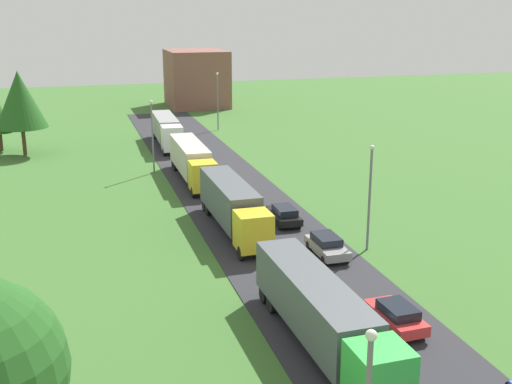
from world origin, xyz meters
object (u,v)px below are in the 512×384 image
truck_third (192,160)px  distant_building (196,78)px  truck_second (233,204)px  lamppost_fourth (218,98)px  car_fourth (284,214)px  truck_fourth (167,129)px  car_third (327,245)px  lamppost_third (152,133)px  car_second (396,316)px  tree_oak (20,100)px  lamppost_second (370,192)px  truck_lead (321,313)px

truck_third → distant_building: (10.77, 51.71, 2.81)m
truck_second → lamppost_fourth: size_ratio=1.60×
car_fourth → truck_fourth: bearing=97.6°
car_third → lamppost_third: size_ratio=0.56×
car_second → tree_oak: size_ratio=0.41×
lamppost_second → lamppost_third: (-11.96, 27.27, 0.01)m
car_third → lamppost_third: lamppost_third is taller
truck_third → car_third: bearing=-77.3°
truck_third → tree_oak: (-17.16, 17.07, 4.58)m
lamppost_second → lamppost_fourth: (0.40, 50.10, 0.24)m
truck_second → car_second: 18.93m
truck_second → truck_fourth: 34.26m
car_second → lamppost_third: bearing=101.8°
truck_lead → lamppost_third: lamppost_third is taller
truck_fourth → distant_building: distant_building is taller
car_fourth → tree_oak: size_ratio=0.44×
truck_fourth → lamppost_fourth: lamppost_fourth is taller
lamppost_second → tree_oak: 47.73m
lamppost_fourth → distant_building: distant_building is taller
truck_lead → lamppost_second: (8.67, 12.41, 2.26)m
distant_building → truck_lead: bearing=-97.1°
truck_lead → car_fourth: 20.26m
car_third → lamppost_second: size_ratio=0.56×
truck_fourth → lamppost_fourth: size_ratio=1.64×
truck_third → car_second: truck_third is taller
car_second → distant_building: 86.55m
distant_building → lamppost_third: bearing=-106.6°
lamppost_second → lamppost_fourth: size_ratio=0.94×
car_fourth → lamppost_third: lamppost_third is taller
truck_third → truck_fourth: bearing=89.5°
lamppost_second → tree_oak: size_ratio=0.78×
car_second → truck_fourth: bearing=95.0°
tree_oak → truck_third: bearing=-44.9°
tree_oak → distant_building: tree_oak is taller
lamppost_fourth → truck_third: bearing=-108.4°
truck_second → car_fourth: truck_second is taller
car_third → tree_oak: 46.65m
truck_lead → truck_second: bearing=89.3°
car_second → tree_oak: (-21.91, 51.61, 5.90)m
lamppost_fourth → lamppost_third: bearing=-118.4°
car_second → car_fourth: bearing=90.3°
truck_second → truck_third: 16.21m
truck_second → lamppost_second: size_ratio=1.70×
car_second → car_fourth: 18.75m
car_second → car_third: size_ratio=0.94×
car_second → lamppost_second: size_ratio=0.53×
truck_third → car_third: truck_third is taller
truck_second → truck_third: (-0.18, 16.21, -0.03)m
car_fourth → lamppost_fourth: (4.37, 42.84, 3.82)m
truck_third → car_fourth: size_ratio=3.07×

